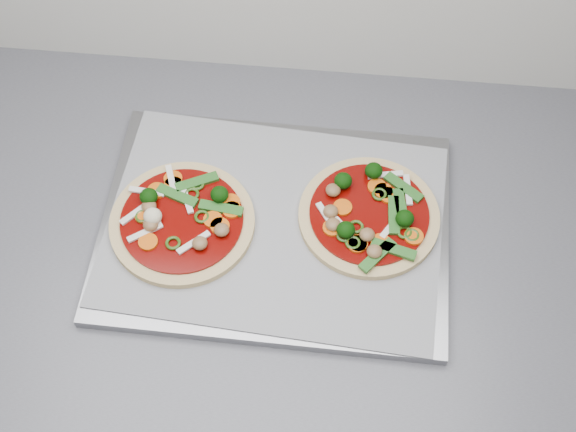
{
  "coord_description": "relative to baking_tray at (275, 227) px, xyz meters",
  "views": [
    {
      "loc": [
        -0.03,
        0.76,
        1.8
      ],
      "look_at": [
        -0.09,
        1.32,
        0.93
      ],
      "focal_mm": 50.0,
      "sensor_mm": 36.0,
      "label": 1
    }
  ],
  "objects": [
    {
      "name": "parchment",
      "position": [
        0.0,
        0.0,
        0.01
      ],
      "size": [
        0.45,
        0.34,
        0.0
      ],
      "primitive_type": "cube",
      "rotation": [
        0.0,
        0.0,
        -0.06
      ],
      "color": "gray",
      "rests_on": "baking_tray"
    },
    {
      "name": "base_cabinet",
      "position": [
        0.11,
        -0.01,
        -0.48
      ],
      "size": [
        3.6,
        0.6,
        0.86
      ],
      "primitive_type": "cube",
      "color": "#B8B8B6",
      "rests_on": "ground"
    },
    {
      "name": "baking_tray",
      "position": [
        0.0,
        0.0,
        0.0
      ],
      "size": [
        0.46,
        0.34,
        0.01
      ],
      "primitive_type": "cube",
      "rotation": [
        0.0,
        0.0,
        -0.01
      ],
      "color": "gray",
      "rests_on": "countertop"
    },
    {
      "name": "pizza_left",
      "position": [
        -0.12,
        -0.01,
        0.02
      ],
      "size": [
        0.21,
        0.21,
        0.03
      ],
      "rotation": [
        0.0,
        0.0,
        -0.14
      ],
      "color": "#D9BF79",
      "rests_on": "parchment"
    },
    {
      "name": "countertop",
      "position": [
        0.11,
        -0.01,
        -0.03
      ],
      "size": [
        3.6,
        0.6,
        0.04
      ],
      "primitive_type": "cube",
      "color": "slate",
      "rests_on": "base_cabinet"
    },
    {
      "name": "pizza_right",
      "position": [
        0.12,
        0.02,
        0.02
      ],
      "size": [
        0.19,
        0.19,
        0.03
      ],
      "rotation": [
        0.0,
        0.0,
        -0.05
      ],
      "color": "#D9BF79",
      "rests_on": "parchment"
    }
  ]
}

